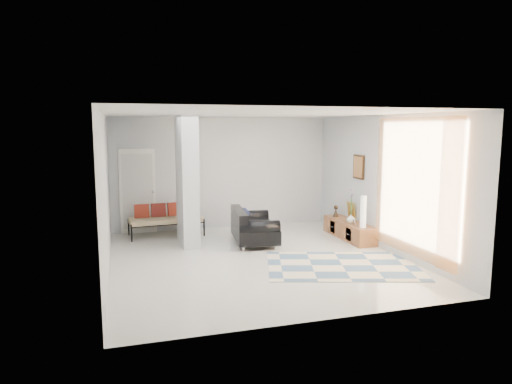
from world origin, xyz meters
name	(u,v)px	position (x,y,z in m)	size (l,w,h in m)	color
floor	(257,259)	(0.00, 0.00, 0.00)	(6.00, 6.00, 0.00)	beige
ceiling	(257,113)	(0.00, 0.00, 2.80)	(6.00, 6.00, 0.00)	white
wall_back	(223,173)	(0.00, 3.00, 1.40)	(6.00, 6.00, 0.00)	silver
wall_front	(324,217)	(0.00, -3.00, 1.40)	(6.00, 6.00, 0.00)	silver
wall_left	(105,194)	(-2.75, 0.00, 1.40)	(6.00, 6.00, 0.00)	silver
wall_right	(383,183)	(2.75, 0.00, 1.40)	(6.00, 6.00, 0.00)	silver
partition_column	(187,180)	(-1.10, 1.60, 1.40)	(0.35, 1.20, 2.80)	silver
hallway_door	(138,191)	(-2.10, 2.96, 1.02)	(0.85, 0.06, 2.04)	white
curtain	(414,187)	(2.67, -1.15, 1.45)	(2.55, 2.55, 0.00)	#F79841
wall_art	(359,167)	(2.72, 0.97, 1.65)	(0.04, 0.45, 0.55)	#3A220F
media_console	(349,230)	(2.52, 0.98, 0.20)	(0.45, 1.79, 0.80)	brown
loveseat	(252,227)	(0.25, 1.21, 0.36)	(1.05, 1.60, 0.76)	silver
daybed	(165,218)	(-1.52, 2.48, 0.42)	(1.74, 0.84, 0.77)	black
area_rug	(342,266)	(1.39, -0.90, 0.01)	(2.74, 1.83, 0.01)	beige
cylinder_lamp	(363,212)	(2.50, 0.32, 0.74)	(0.13, 0.13, 0.69)	white
bronze_figurine	(336,211)	(2.47, 1.56, 0.54)	(0.14, 0.14, 0.27)	#2F2115
vase	(351,218)	(2.47, 0.80, 0.50)	(0.20, 0.20, 0.20)	white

